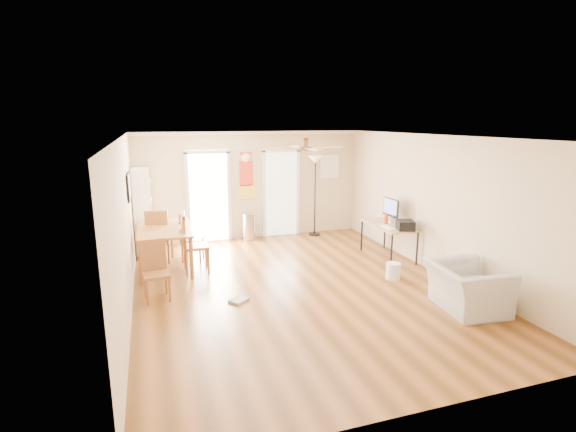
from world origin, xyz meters
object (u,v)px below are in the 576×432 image
object	(u,v)px
dining_chair_right_a	(192,237)
dining_chair_near	(156,271)
printer	(405,225)
wastebasket_a	(393,271)
bookshelf	(143,211)
dining_table	(166,248)
dining_chair_right_b	(196,243)
torchiere_lamp	(315,196)
trash_can	(249,227)
armchair	(467,288)
dining_chair_far	(160,235)
computer_desk	(388,241)

from	to	relation	value
dining_chair_right_a	dining_chair_near	world-z (taller)	dining_chair_right_a
printer	wastebasket_a	distance (m)	1.16
printer	bookshelf	bearing A→B (deg)	172.76
dining_table	wastebasket_a	xyz separation A→B (m)	(3.94, -1.90, -0.26)
dining_chair_right_b	torchiere_lamp	world-z (taller)	torchiere_lamp
dining_table	trash_can	world-z (taller)	dining_table
armchair	dining_chair_right_b	bearing A→B (deg)	57.42
dining_table	dining_chair_near	xyz separation A→B (m)	(-0.21, -1.54, 0.07)
dining_chair_right_a	dining_chair_right_b	size ratio (longest dim) A/B	0.89
dining_chair_near	wastebasket_a	distance (m)	4.18
dining_chair_far	bookshelf	bearing A→B (deg)	-55.05
torchiere_lamp	bookshelf	bearing A→B (deg)	-177.48
bookshelf	dining_chair_far	distance (m)	0.92
dining_chair_right_b	trash_can	bearing A→B (deg)	-37.26
dining_chair_right_a	dining_chair_far	distance (m)	0.66
bookshelf	torchiere_lamp	size ratio (longest dim) A/B	0.92
bookshelf	computer_desk	world-z (taller)	bookshelf
dining_chair_right_b	wastebasket_a	distance (m)	3.74
dining_chair_right_b	printer	xyz separation A→B (m)	(4.05, -0.84, 0.24)
bookshelf	dining_chair_right_b	xyz separation A→B (m)	(0.94, -1.64, -0.36)
bookshelf	dining_chair_near	bearing A→B (deg)	-103.54
dining_chair_near	torchiere_lamp	distance (m)	4.96
wastebasket_a	dining_table	bearing A→B (deg)	154.22
dining_chair_far	trash_can	xyz separation A→B (m)	(2.10, 1.00, -0.22)
dining_table	trash_can	size ratio (longest dim) A/B	2.51
torchiere_lamp	wastebasket_a	xyz separation A→B (m)	(0.23, -3.36, -0.85)
dining_table	armchair	world-z (taller)	dining_table
dining_chair_right_a	trash_can	bearing A→B (deg)	-34.43
dining_table	printer	bearing A→B (deg)	-14.70
dining_chair_near	wastebasket_a	xyz separation A→B (m)	(4.15, -0.36, -0.33)
bookshelf	dining_chair_right_a	world-z (taller)	bookshelf
dining_chair_far	wastebasket_a	bearing A→B (deg)	162.61
dining_chair_near	printer	world-z (taller)	dining_chair_near
trash_can	wastebasket_a	bearing A→B (deg)	-60.52
dining_chair_right_a	printer	bearing A→B (deg)	-93.93
trash_can	printer	world-z (taller)	printer
dining_chair_far	wastebasket_a	distance (m)	4.70
bookshelf	dining_table	bearing A→B (deg)	-90.10
dining_table	armchair	xyz separation A→B (m)	(4.30, -3.40, -0.06)
dining_table	dining_chair_right_b	world-z (taller)	dining_chair_right_b
computer_desk	printer	size ratio (longest dim) A/B	3.61
torchiere_lamp	dining_table	bearing A→B (deg)	-158.52
bookshelf	trash_can	world-z (taller)	bookshelf
dining_chair_right_b	printer	bearing A→B (deg)	-100.94
dining_chair_right_b	dining_chair_far	world-z (taller)	dining_chair_right_b
dining_chair_right_b	printer	size ratio (longest dim) A/B	3.07
wastebasket_a	armchair	world-z (taller)	armchair
computer_desk	printer	bearing A→B (deg)	-80.20
printer	wastebasket_a	world-z (taller)	printer
bookshelf	printer	world-z (taller)	bookshelf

